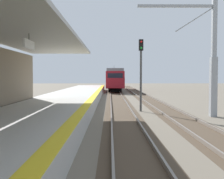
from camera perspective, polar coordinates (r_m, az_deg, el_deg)
name	(u,v)px	position (r m, az deg, el deg)	size (l,w,h in m)	color
station_platform	(41,116)	(15.15, -14.19, -5.29)	(5.00, 80.00, 0.91)	#B7B5AD
track_pair_nearest_platform	(122,114)	(18.75, 2.06, -4.95)	(2.34, 120.00, 0.16)	#4C3D2D
track_pair_middle	(173,114)	(19.20, 12.28, -4.83)	(2.34, 120.00, 0.16)	#4C3D2D
approaching_train	(114,79)	(51.64, 0.48, 2.21)	(2.93, 19.60, 4.76)	maroon
rail_signal_post	(141,67)	(20.45, 5.89, 4.49)	(0.32, 0.34, 5.20)	#4C4C4C
catenary_pylon_far_side	(209,59)	(18.66, 19.07, 5.81)	(5.00, 0.40, 7.50)	#9EA3A8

